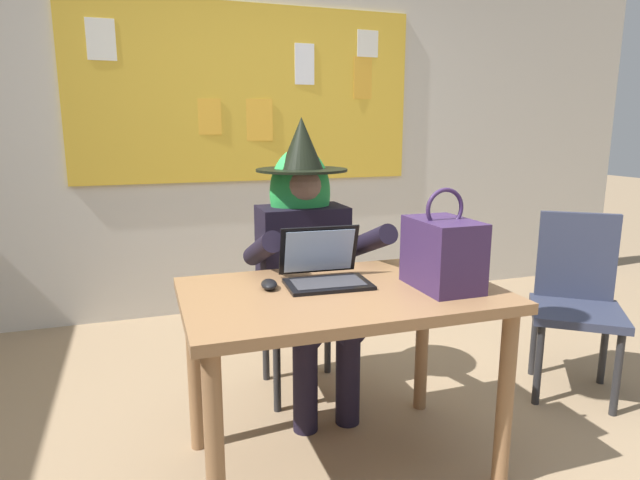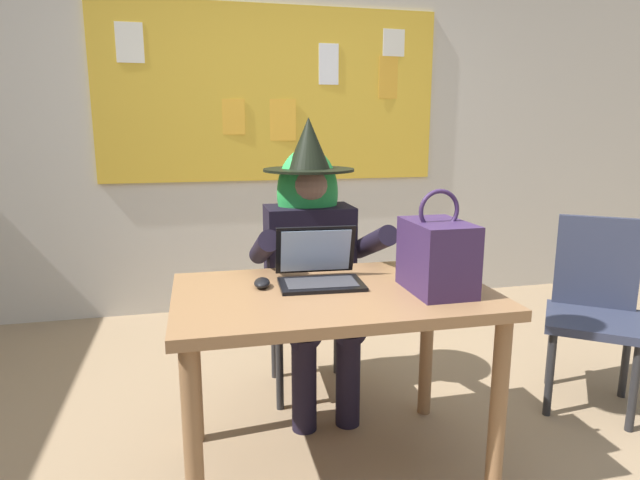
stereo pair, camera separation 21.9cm
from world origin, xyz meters
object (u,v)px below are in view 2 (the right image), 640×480
(desk_main, at_px, (333,316))
(chair_at_desk, at_px, (308,294))
(laptop, at_px, (319,271))
(chair_extra_corner, at_px, (595,301))
(person_costumed, at_px, (311,246))
(computer_mouse, at_px, (262,283))
(handbag, at_px, (437,256))

(desk_main, height_order, chair_at_desk, chair_at_desk)
(laptop, distance_m, chair_extra_corner, 1.43)
(chair_at_desk, height_order, person_costumed, person_costumed)
(computer_mouse, distance_m, chair_extra_corner, 1.64)
(chair_at_desk, bearing_deg, laptop, -3.58)
(laptop, xyz_separation_m, handbag, (0.39, -0.21, 0.09))
(handbag, bearing_deg, person_costumed, 114.11)
(desk_main, height_order, person_costumed, person_costumed)
(laptop, bearing_deg, chair_at_desk, 85.57)
(chair_at_desk, xyz_separation_m, chair_extra_corner, (1.31, -0.48, 0.02))
(person_costumed, xyz_separation_m, chair_extra_corner, (1.32, -0.36, -0.26))
(person_costumed, bearing_deg, handbag, 24.98)
(person_costumed, distance_m, computer_mouse, 0.59)
(desk_main, bearing_deg, person_costumed, 85.18)
(chair_extra_corner, bearing_deg, handbag, -34.09)
(chair_at_desk, relative_size, computer_mouse, 8.47)
(laptop, xyz_separation_m, chair_extra_corner, (1.39, 0.13, -0.28))
(person_costumed, xyz_separation_m, handbag, (0.31, -0.70, 0.10))
(desk_main, xyz_separation_m, chair_at_desk, (0.06, 0.73, -0.14))
(computer_mouse, xyz_separation_m, chair_extra_corner, (1.62, 0.15, -0.25))
(chair_at_desk, distance_m, person_costumed, 0.30)
(laptop, bearing_deg, desk_main, -72.00)
(laptop, bearing_deg, chair_extra_corner, 9.04)
(chair_at_desk, xyz_separation_m, person_costumed, (-0.01, -0.12, 0.28))
(chair_at_desk, xyz_separation_m, handbag, (0.31, -0.82, 0.38))
(chair_extra_corner, bearing_deg, computer_mouse, -47.73)
(chair_at_desk, bearing_deg, chair_extra_corner, 74.13)
(chair_extra_corner, bearing_deg, chair_at_desk, -73.20)
(person_costumed, xyz_separation_m, laptop, (-0.08, -0.50, 0.01))
(chair_at_desk, relative_size, laptop, 2.63)
(desk_main, height_order, computer_mouse, computer_mouse)
(computer_mouse, height_order, chair_extra_corner, chair_extra_corner)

